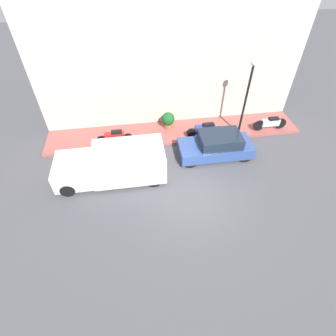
# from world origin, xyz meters

# --- Properties ---
(ground_plane) EXTENTS (60.00, 60.00, 0.00)m
(ground_plane) POSITION_xyz_m (0.00, 0.00, 0.00)
(ground_plane) COLOR #47474C
(sidewalk) EXTENTS (2.21, 14.66, 0.16)m
(sidewalk) POSITION_xyz_m (4.82, 0.00, 0.08)
(sidewalk) COLOR #934C47
(sidewalk) RESTS_ON ground_plane
(building_facade) EXTENTS (0.30, 14.66, 7.94)m
(building_facade) POSITION_xyz_m (6.08, 0.00, 3.97)
(building_facade) COLOR beige
(building_facade) RESTS_ON ground_plane
(parked_car) EXTENTS (1.66, 3.83, 1.32)m
(parked_car) POSITION_xyz_m (2.55, -1.86, 0.63)
(parked_car) COLOR #2D4784
(parked_car) RESTS_ON ground_plane
(delivery_van) EXTENTS (2.10, 5.13, 1.60)m
(delivery_van) POSITION_xyz_m (1.74, 3.50, 0.83)
(delivery_van) COLOR silver
(delivery_van) RESTS_ON ground_plane
(scooter_silver) EXTENTS (0.30, 1.99, 0.78)m
(scooter_silver) POSITION_xyz_m (4.17, -5.58, 0.59)
(scooter_silver) COLOR #B7B7BF
(scooter_silver) RESTS_ON sidewalk
(motorcycle_red) EXTENTS (0.30, 1.98, 0.79)m
(motorcycle_red) POSITION_xyz_m (4.21, 3.42, 0.58)
(motorcycle_red) COLOR #B21E1E
(motorcycle_red) RESTS_ON sidewalk
(motorcycle_blue) EXTENTS (0.30, 2.14, 0.80)m
(motorcycle_blue) POSITION_xyz_m (4.12, -1.66, 0.59)
(motorcycle_blue) COLOR navy
(motorcycle_blue) RESTS_ON sidewalk
(streetlamp) EXTENTS (0.32, 0.32, 4.26)m
(streetlamp) POSITION_xyz_m (4.10, -3.67, 2.90)
(streetlamp) COLOR black
(streetlamp) RESTS_ON sidewalk
(potted_plant) EXTENTS (0.76, 0.76, 0.99)m
(potted_plant) POSITION_xyz_m (5.22, 0.31, 0.70)
(potted_plant) COLOR brown
(potted_plant) RESTS_ON sidewalk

